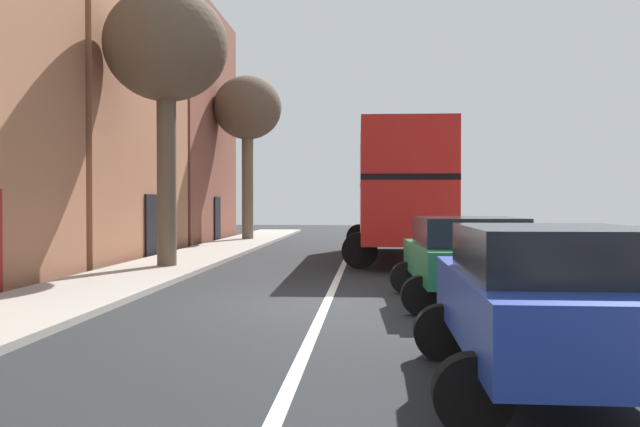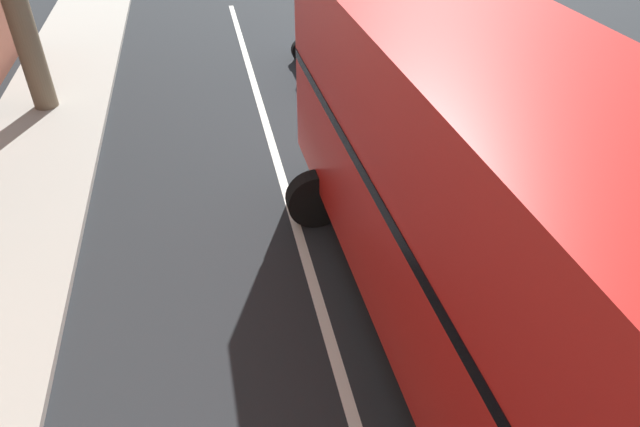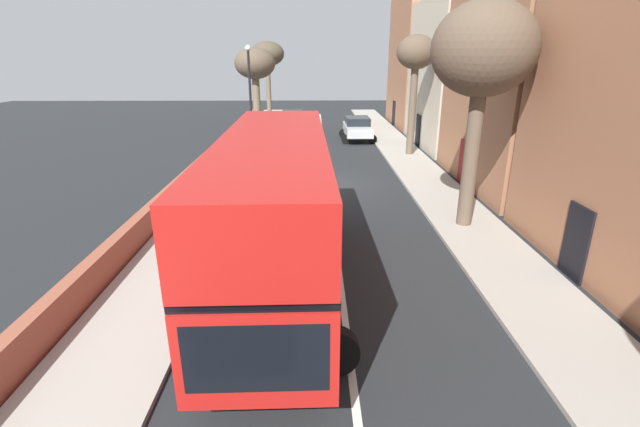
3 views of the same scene
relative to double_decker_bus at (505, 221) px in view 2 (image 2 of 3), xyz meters
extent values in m
cube|color=#B41915|center=(0.00, -0.01, -0.80)|extent=(2.69, 10.32, 1.70)
cube|color=black|center=(0.00, -0.01, 0.13)|extent=(2.72, 10.21, 0.16)
cube|color=#B41915|center=(0.00, -0.01, 0.96)|extent=(2.69, 10.32, 1.50)
cube|color=black|center=(-0.10, 5.11, -0.72)|extent=(2.20, 0.10, 1.19)
cylinder|color=black|center=(-1.35, 3.46, -1.85)|extent=(1.01, 0.32, 1.00)
cylinder|color=black|center=(1.21, 3.51, -1.85)|extent=(1.01, 0.32, 1.00)
cube|color=#1E389E|center=(0.80, 9.80, -1.58)|extent=(1.88, 4.06, 0.59)
cube|color=black|center=(0.80, 9.60, -1.04)|extent=(1.70, 2.24, 0.47)
cylinder|color=black|center=(-0.15, 11.03, -2.03)|extent=(0.64, 0.23, 0.64)
cylinder|color=black|center=(1.71, 11.06, -2.03)|extent=(0.64, 0.23, 0.64)
cylinder|color=black|center=(-0.11, 8.54, -2.03)|extent=(0.64, 0.23, 0.64)
cylinder|color=black|center=(1.75, 8.56, -2.03)|extent=(0.64, 0.23, 0.64)
camera|label=1|loc=(-0.89, -22.17, -0.52)|focal=37.77mm
camera|label=2|loc=(-2.92, -4.26, 3.57)|focal=31.55mm
camera|label=3|loc=(-0.96, 10.54, 3.53)|focal=24.70mm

